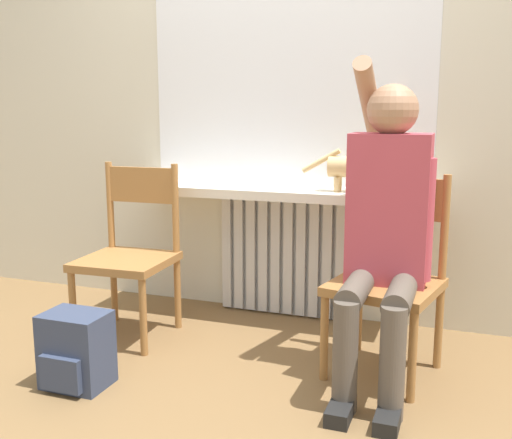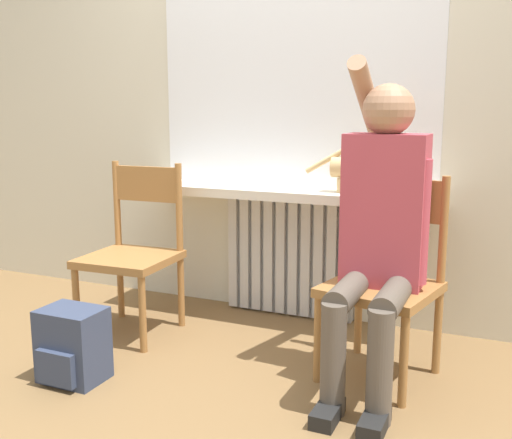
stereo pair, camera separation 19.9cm
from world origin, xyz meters
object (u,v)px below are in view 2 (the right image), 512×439
object	(u,v)px
chair_left	(134,249)
chair_right	(385,277)
cat	(368,168)
person	(381,223)
backpack	(72,346)

from	to	relation	value
chair_left	chair_right	world-z (taller)	same
chair_right	cat	size ratio (longest dim) A/B	1.66
person	cat	distance (m)	0.60
person	cat	xyz separation A→B (m)	(-0.19, 0.54, 0.17)
chair_left	backpack	world-z (taller)	chair_left
backpack	person	bearing A→B (deg)	22.83
chair_left	backpack	xyz separation A→B (m)	(0.10, -0.61, -0.29)
chair_left	person	bearing A→B (deg)	-6.83
backpack	chair_left	bearing A→B (deg)	99.21
chair_left	backpack	distance (m)	0.69
cat	backpack	distance (m)	1.63
cat	backpack	bearing A→B (deg)	-134.31
chair_left	person	distance (m)	1.34
cat	person	bearing A→B (deg)	-70.70
cat	backpack	xyz separation A→B (m)	(-1.03, -1.05, -0.72)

